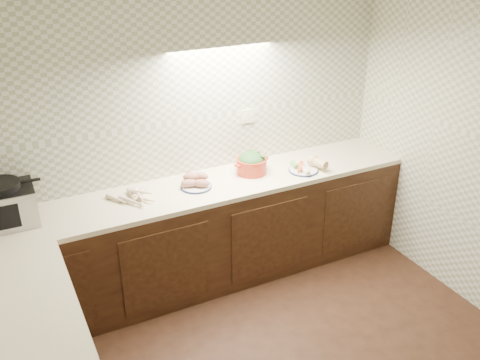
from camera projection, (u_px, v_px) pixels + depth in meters
name	position (u px, v px, depth m)	size (l,w,h in m)	color
room	(314.00, 176.00, 2.78)	(3.60, 3.60, 2.60)	black
counter	(160.00, 316.00, 3.56)	(3.60, 3.60, 0.90)	black
toaster_oven	(2.00, 205.00, 3.71)	(0.45, 0.35, 0.31)	black
parsnip_pile	(124.00, 200.00, 4.02)	(0.33, 0.36, 0.07)	beige
sweet_potato_plate	(196.00, 182.00, 4.27)	(0.26, 0.25, 0.12)	#132047
onion_bowl	(191.00, 177.00, 4.36)	(0.13, 0.13, 0.09)	black
dutch_oven	(251.00, 163.00, 4.49)	(0.33, 0.30, 0.18)	#A92C19
veg_plate	(308.00, 165.00, 4.58)	(0.31, 0.29, 0.12)	#132047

